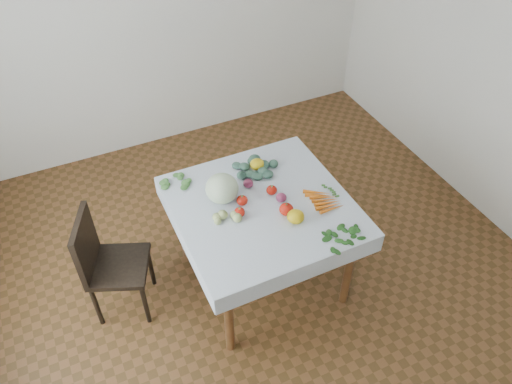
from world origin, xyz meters
The scene contains 19 objects.
ground centered at (0.00, 0.00, 0.00)m, with size 4.00×4.00×0.00m, color brown.
back_wall centered at (0.00, 2.00, 1.35)m, with size 4.00×0.04×2.70m, color white.
table centered at (0.00, 0.00, 0.65)m, with size 1.00×1.00×0.75m.
tablecloth centered at (0.00, 0.00, 0.75)m, with size 1.12×1.12×0.01m, color silver.
chair centered at (-1.03, 0.23, 0.48)m, with size 0.50×0.50×0.84m.
cabbage centered at (-0.22, 0.16, 0.85)m, with size 0.22×0.22×0.19m, color beige.
tomato_a centered at (-0.12, 0.06, 0.79)m, with size 0.07×0.07×0.07m, color #B7190C.
tomato_b centered at (0.10, 0.07, 0.79)m, with size 0.07×0.07×0.06m, color #B7190C.
tomato_c centered at (-0.18, -0.03, 0.79)m, with size 0.07×0.07×0.06m, color #B7190C.
tomato_d centered at (0.10, -0.14, 0.80)m, with size 0.09×0.09×0.08m, color #B7190C.
heirloom_back centered at (0.13, 0.35, 0.79)m, with size 0.10×0.10×0.07m, color gold.
heirloom_front centered at (0.12, -0.22, 0.79)m, with size 0.11×0.11×0.08m, color gold.
onion_a centered at (-0.01, 0.20, 0.79)m, with size 0.07×0.07×0.06m, color #5D1A35.
onion_b centered at (0.13, -0.02, 0.79)m, with size 0.07×0.07×0.06m, color #5D1A35.
tomatillo_cluster centered at (-0.27, -0.04, 0.78)m, with size 0.15×0.11×0.05m.
carrot_bunch centered at (0.38, -0.15, 0.77)m, with size 0.18×0.25×0.03m.
kale_bunch centered at (0.14, 0.35, 0.78)m, with size 0.30×0.29×0.04m.
basil_bunch centered at (0.32, -0.48, 0.76)m, with size 0.26×0.19×0.01m.
dill_bunch centered at (-0.43, 0.44, 0.77)m, with size 0.23×0.17×0.02m.
Camera 1 is at (-1.03, -2.09, 3.02)m, focal length 35.00 mm.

